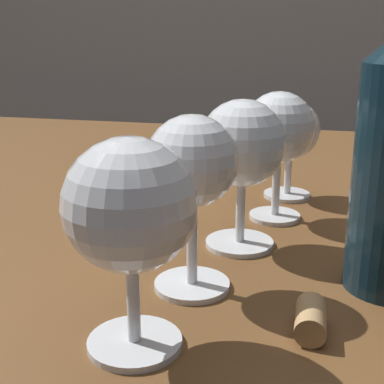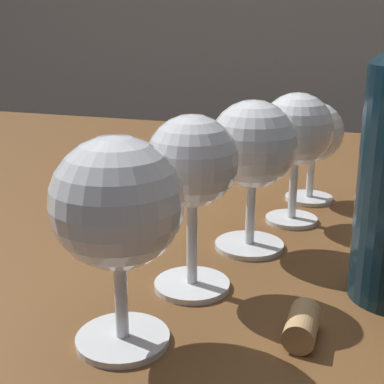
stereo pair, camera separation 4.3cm
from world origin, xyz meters
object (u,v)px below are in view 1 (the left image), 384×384
cork (311,319)px  wine_glass_chardonnay (279,131)px  wine_glass_cabernet (242,147)px  wine_glass_merlot (192,168)px  wine_glass_pinot (130,208)px  wine_glass_amber (290,132)px

cork → wine_glass_chardonnay: bearing=100.7°
wine_glass_chardonnay → wine_glass_cabernet: bearing=-107.6°
wine_glass_merlot → wine_glass_chardonnay: (0.05, 0.18, -0.00)m
wine_glass_merlot → cork: 0.14m
wine_glass_pinot → cork: (0.12, 0.04, -0.09)m
wine_glass_cabernet → wine_glass_amber: wine_glass_cabernet is taller
wine_glass_cabernet → wine_glass_amber: (0.04, 0.17, -0.02)m
wine_glass_cabernet → wine_glass_pinot: bearing=-103.3°
wine_glass_pinot → wine_glass_chardonnay: size_ratio=1.02×
wine_glass_pinot → wine_glass_merlot: (0.02, 0.09, 0.00)m
wine_glass_merlot → wine_glass_cabernet: 0.10m
wine_glass_amber → wine_glass_pinot: bearing=-102.7°
wine_glass_cabernet → wine_glass_chardonnay: bearing=72.4°
wine_glass_chardonnay → cork: wine_glass_chardonnay is taller
wine_glass_pinot → wine_glass_merlot: bearing=78.4°
wine_glass_amber → cork: size_ratio=2.91×
wine_glass_chardonnay → cork: size_ratio=3.39×
wine_glass_chardonnay → cork: 0.25m
wine_glass_pinot → cork: bearing=20.5°
wine_glass_cabernet → wine_glass_amber: size_ratio=1.18×
wine_glass_cabernet → wine_glass_chardonnay: size_ratio=1.02×
wine_glass_cabernet → cork: bearing=-64.0°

